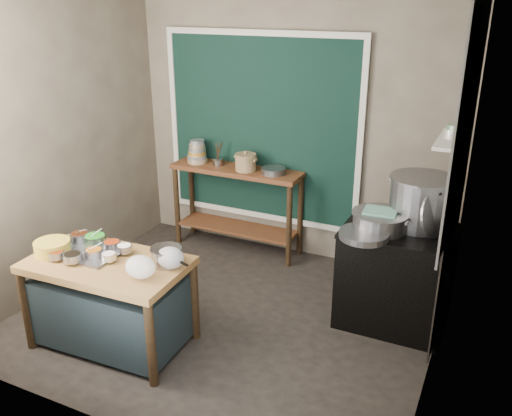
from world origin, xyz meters
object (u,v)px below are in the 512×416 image
at_px(utensil_cup, 219,161).
at_px(stove_block, 396,278).
at_px(steamer, 380,221).
at_px(saucepan, 166,256).
at_px(condiment_tray, 88,253).
at_px(prep_table, 111,303).
at_px(yellow_basin, 52,247).
at_px(ceramic_crock, 246,163).
at_px(back_counter, 237,209).
at_px(stock_pot, 421,201).

bearing_deg(utensil_cup, stove_block, -19.30).
bearing_deg(steamer, saucepan, -142.66).
relative_size(condiment_tray, steamer, 1.06).
relative_size(prep_table, saucepan, 5.00).
distance_m(condiment_tray, utensil_cup, 2.02).
bearing_deg(yellow_basin, utensil_cup, 80.66).
bearing_deg(ceramic_crock, back_counter, 164.32).
xyz_separation_m(prep_table, back_counter, (0.10, 2.03, 0.10)).
xyz_separation_m(prep_table, steamer, (1.84, 1.22, 0.58)).
bearing_deg(ceramic_crock, saucepan, -82.96).
bearing_deg(stock_pot, steamer, -139.83).
bearing_deg(prep_table, yellow_basin, -173.30).
height_order(prep_table, saucepan, saucepan).
xyz_separation_m(stove_block, yellow_basin, (-2.47, -1.37, 0.38)).
bearing_deg(stock_pot, utensil_cup, 165.10).
distance_m(ceramic_crock, steamer, 1.79).
bearing_deg(ceramic_crock, prep_table, -96.50).
distance_m(stove_block, yellow_basin, 2.86).
bearing_deg(back_counter, utensil_cup, 176.32).
bearing_deg(stove_block, prep_table, -146.98).
relative_size(saucepan, steamer, 0.53).
bearing_deg(condiment_tray, ceramic_crock, 77.44).
height_order(stove_block, utensil_cup, utensil_cup).
distance_m(back_counter, ceramic_crock, 0.57).
relative_size(prep_table, stove_block, 1.39).
xyz_separation_m(prep_table, condiment_tray, (-0.21, 0.03, 0.39)).
distance_m(utensil_cup, ceramic_crock, 0.36).
bearing_deg(steamer, prep_table, -146.47).
bearing_deg(stove_block, saucepan, -143.65).
bearing_deg(steamer, stock_pot, 40.17).
relative_size(utensil_cup, steamer, 0.28).
relative_size(back_counter, stove_block, 1.61).
bearing_deg(steamer, stove_block, 26.89).
height_order(ceramic_crock, stock_pot, stock_pot).
relative_size(saucepan, utensil_cup, 1.91).
bearing_deg(utensil_cup, back_counter, -3.68).
relative_size(prep_table, condiment_tray, 2.52).
relative_size(condiment_tray, yellow_basin, 1.74).
distance_m(utensil_cup, steamer, 2.13).
distance_m(yellow_basin, ceramic_crock, 2.20).
distance_m(yellow_basin, saucepan, 0.96).
bearing_deg(yellow_basin, steamer, 29.20).
distance_m(utensil_cup, stock_pot, 2.32).
distance_m(stove_block, steamer, 0.56).
bearing_deg(saucepan, yellow_basin, -146.77).
bearing_deg(prep_table, steamer, 31.29).
bearing_deg(saucepan, back_counter, 119.66).
bearing_deg(saucepan, utensil_cup, 126.05).
height_order(utensil_cup, steamer, steamer).
xyz_separation_m(back_counter, saucepan, (0.35, -1.87, 0.34)).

